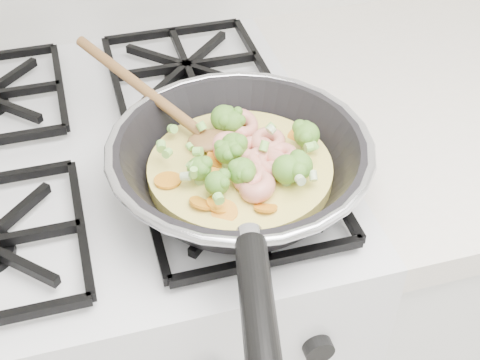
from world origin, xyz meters
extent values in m
cube|color=silver|center=(0.00, 1.70, 0.45)|extent=(0.60, 0.60, 0.90)
cube|color=black|center=(0.00, 1.70, 0.91)|extent=(0.56, 0.56, 0.02)
torus|color=#B9B9C0|center=(0.15, 1.56, 0.98)|extent=(0.31, 0.31, 0.01)
cylinder|color=black|center=(0.10, 1.33, 0.98)|extent=(0.07, 0.18, 0.03)
cylinder|color=#E4D563|center=(0.15, 1.56, 0.95)|extent=(0.22, 0.22, 0.02)
ellipsoid|color=brown|center=(0.13, 1.61, 0.96)|extent=(0.06, 0.07, 0.02)
cylinder|color=brown|center=(0.06, 1.71, 0.99)|extent=(0.13, 0.20, 0.05)
torus|color=#E09B84|center=(0.17, 1.57, 0.96)|extent=(0.07, 0.07, 0.02)
torus|color=#E09B84|center=(0.16, 1.51, 0.96)|extent=(0.07, 0.06, 0.03)
torus|color=#E09B84|center=(0.19, 1.54, 0.96)|extent=(0.06, 0.05, 0.02)
torus|color=#E09B84|center=(0.20, 1.55, 0.96)|extent=(0.05, 0.05, 0.02)
torus|color=#E09B84|center=(0.15, 1.53, 0.96)|extent=(0.06, 0.06, 0.02)
torus|color=#E09B84|center=(0.17, 1.63, 0.96)|extent=(0.06, 0.06, 0.03)
torus|color=#E09B84|center=(0.15, 1.58, 0.96)|extent=(0.06, 0.06, 0.03)
torus|color=#E09B84|center=(0.18, 1.55, 0.96)|extent=(0.06, 0.06, 0.02)
torus|color=#E09B84|center=(0.19, 1.58, 0.96)|extent=(0.07, 0.07, 0.02)
torus|color=#E09B84|center=(0.15, 1.59, 0.96)|extent=(0.07, 0.07, 0.03)
ellipsoid|color=#5D9932|center=(0.15, 1.63, 0.98)|extent=(0.04, 0.04, 0.03)
ellipsoid|color=#5D9932|center=(0.10, 1.55, 0.97)|extent=(0.04, 0.04, 0.03)
ellipsoid|color=#5D9932|center=(0.21, 1.52, 0.98)|extent=(0.04, 0.04, 0.03)
ellipsoid|color=#5D9932|center=(0.16, 1.62, 0.97)|extent=(0.04, 0.04, 0.03)
ellipsoid|color=#5D9932|center=(0.15, 1.53, 0.98)|extent=(0.04, 0.04, 0.03)
ellipsoid|color=#5D9932|center=(0.19, 1.52, 0.98)|extent=(0.04, 0.04, 0.03)
ellipsoid|color=#5D9932|center=(0.24, 1.57, 0.97)|extent=(0.04, 0.04, 0.03)
ellipsoid|color=#5D9932|center=(0.14, 1.57, 0.97)|extent=(0.04, 0.04, 0.03)
ellipsoid|color=#5D9932|center=(0.11, 1.52, 0.97)|extent=(0.04, 0.04, 0.03)
ellipsoid|color=#5D9932|center=(0.15, 1.57, 0.98)|extent=(0.04, 0.04, 0.03)
cylinder|color=orange|center=(0.20, 1.56, 0.96)|extent=(0.04, 0.04, 0.01)
cylinder|color=orange|center=(0.11, 1.49, 0.96)|extent=(0.03, 0.03, 0.01)
cylinder|color=orange|center=(0.07, 1.56, 0.96)|extent=(0.05, 0.05, 0.01)
cylinder|color=orange|center=(0.16, 1.48, 0.96)|extent=(0.04, 0.04, 0.01)
cylinder|color=orange|center=(0.12, 1.55, 0.96)|extent=(0.03, 0.03, 0.01)
cylinder|color=orange|center=(0.13, 1.58, 0.96)|extent=(0.03, 0.03, 0.01)
cylinder|color=orange|center=(0.24, 1.59, 0.96)|extent=(0.03, 0.03, 0.01)
cylinder|color=orange|center=(0.19, 1.54, 0.96)|extent=(0.04, 0.04, 0.01)
cylinder|color=orange|center=(0.16, 1.59, 0.96)|extent=(0.04, 0.04, 0.01)
cylinder|color=orange|center=(0.11, 1.50, 0.96)|extent=(0.03, 0.04, 0.01)
cylinder|color=orange|center=(0.10, 1.51, 0.96)|extent=(0.04, 0.04, 0.01)
cylinder|color=#87D053|center=(0.11, 1.49, 0.98)|extent=(0.01, 0.01, 0.01)
cylinder|color=#87D053|center=(0.09, 1.55, 0.98)|extent=(0.01, 0.01, 0.01)
cylinder|color=#87D053|center=(0.07, 1.59, 0.98)|extent=(0.01, 0.01, 0.01)
cylinder|color=#87D053|center=(0.07, 1.58, 0.98)|extent=(0.01, 0.01, 0.01)
cylinder|color=#87D053|center=(0.18, 1.56, 0.98)|extent=(0.01, 0.01, 0.01)
cylinder|color=#87D053|center=(0.20, 1.60, 0.97)|extent=(0.01, 0.01, 0.01)
cylinder|color=#87D053|center=(0.09, 1.53, 0.98)|extent=(0.01, 0.01, 0.01)
cylinder|color=#BAD798|center=(0.08, 1.54, 0.97)|extent=(0.01, 0.01, 0.01)
cylinder|color=#BAD798|center=(0.20, 1.49, 0.98)|extent=(0.01, 0.01, 0.01)
cylinder|color=#87D053|center=(0.10, 1.57, 0.98)|extent=(0.01, 0.01, 0.01)
cylinder|color=#87D053|center=(0.12, 1.62, 0.98)|extent=(0.01, 0.01, 0.01)
cylinder|color=#87D053|center=(0.24, 1.56, 0.97)|extent=(0.01, 0.01, 0.01)
cylinder|color=#87D053|center=(0.23, 1.54, 0.98)|extent=(0.01, 0.01, 0.01)
cylinder|color=#BAD798|center=(0.20, 1.58, 0.98)|extent=(0.01, 0.01, 0.01)
cylinder|color=#BAD798|center=(0.22, 1.50, 0.97)|extent=(0.01, 0.01, 0.01)
cylinder|color=#87D053|center=(0.10, 1.58, 0.98)|extent=(0.01, 0.01, 0.01)
cylinder|color=#87D053|center=(0.09, 1.63, 0.97)|extent=(0.01, 0.01, 0.01)
camera|label=1|loc=(-0.01, 0.98, 1.47)|focal=50.65mm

